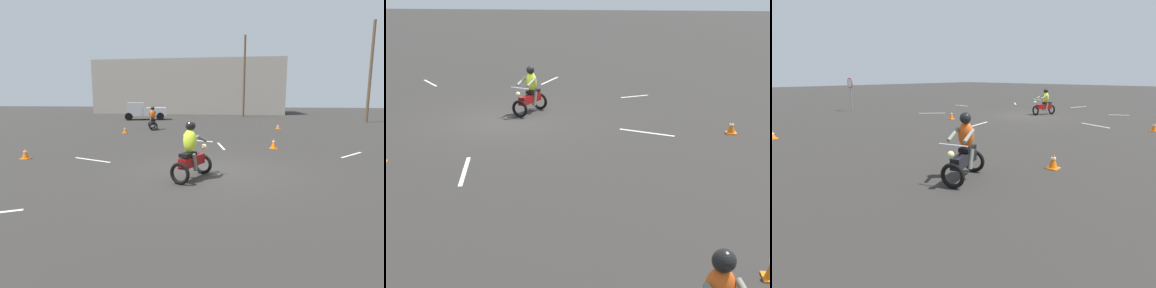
{
  "view_description": "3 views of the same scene",
  "coord_description": "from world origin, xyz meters",
  "views": [
    {
      "loc": [
        0.68,
        -9.13,
        2.29
      ],
      "look_at": [
        -0.52,
        -1.0,
        1.0
      ],
      "focal_mm": 28.0,
      "sensor_mm": 36.0,
      "label": 1
    },
    {
      "loc": [
        -4.06,
        16.86,
        4.59
      ],
      "look_at": [
        -2.85,
        5.22,
        0.9
      ],
      "focal_mm": 50.0,
      "sensor_mm": 36.0,
      "label": 2
    },
    {
      "loc": [
        -9.98,
        16.55,
        2.53
      ],
      "look_at": [
        -5.18,
        11.44,
        0.9
      ],
      "focal_mm": 28.0,
      "sensor_mm": 36.0,
      "label": 3
    }
  ],
  "objects": [
    {
      "name": "lane_stripe_e",
      "position": [
        7.34,
        -1.53,
        0.0
      ],
      "size": [
        1.46,
        0.19,
        0.01
      ],
      "primitive_type": "cube",
      "rotation": [
        0.0,
        0.0,
        1.51
      ],
      "color": "silver",
      "rests_on": "ground"
    },
    {
      "name": "lane_stripe_n",
      "position": [
        -0.0,
        4.87,
        0.0
      ],
      "size": [
        0.5,
        2.02,
        0.01
      ],
      "primitive_type": "cube",
      "rotation": [
        0.0,
        0.0,
        3.34
      ],
      "color": "silver",
      "rests_on": "ground"
    },
    {
      "name": "traffic_cone_mid_left",
      "position": [
        -7.09,
        0.82,
        0.2
      ],
      "size": [
        0.32,
        0.32,
        0.41
      ],
      "color": "orange",
      "rests_on": "ground"
    },
    {
      "name": "motorcycle_rider_foreground",
      "position": [
        -0.53,
        -1.03,
        0.73
      ],
      "size": [
        1.09,
        1.54,
        1.66
      ],
      "rotation": [
        0.0,
        0.0,
        5.91
      ],
      "color": "black",
      "rests_on": "ground"
    },
    {
      "name": "lane_stripe_ne",
      "position": [
        5.29,
        3.44,
        0.0
      ],
      "size": [
        1.25,
        1.39,
        0.01
      ],
      "primitive_type": "cube",
      "rotation": [
        0.0,
        0.0,
        2.41
      ],
      "color": "silver",
      "rests_on": "ground"
    },
    {
      "name": "motorcycle_rider_background",
      "position": [
        -5.16,
        11.41,
        0.73
      ],
      "size": [
        1.06,
        1.55,
        1.66
      ],
      "rotation": [
        0.0,
        0.0,
        0.35
      ],
      "color": "black",
      "rests_on": "ground"
    },
    {
      "name": "lane_stripe_sw",
      "position": [
        -4.14,
        -4.12,
        0.0
      ],
      "size": [
        1.1,
        0.67,
        0.01
      ],
      "primitive_type": "cube",
      "rotation": [
        0.0,
        0.0,
        5.22
      ],
      "color": "silver",
      "rests_on": "ground"
    },
    {
      "name": "traffic_cone_near_left",
      "position": [
        2.37,
        4.5,
        0.23
      ],
      "size": [
        0.32,
        0.32,
        0.47
      ],
      "color": "orange",
      "rests_on": "ground"
    },
    {
      "name": "lane_stripe_se",
      "position": [
        4.98,
        -5.98,
        0.0
      ],
      "size": [
        1.15,
        1.43,
        0.01
      ],
      "primitive_type": "cube",
      "rotation": [
        0.0,
        0.0,
        6.94
      ],
      "color": "silver",
      "rests_on": "ground"
    },
    {
      "name": "lane_stripe_w",
      "position": [
        -4.53,
        1.01,
        0.0
      ],
      "size": [
        1.69,
        0.71,
        0.01
      ],
      "primitive_type": "cube",
      "rotation": [
        0.0,
        0.0,
        4.35
      ],
      "color": "silver",
      "rests_on": "ground"
    },
    {
      "name": "stop_sign",
      "position": [
        10.31,
        6.56,
        1.63
      ],
      "size": [
        0.7,
        0.08,
        2.3
      ],
      "color": "slate",
      "rests_on": "ground"
    },
    {
      "name": "lane_stripe_s",
      "position": [
        -0.26,
        -7.09,
        0.0
      ],
      "size": [
        0.57,
        1.92,
        0.01
      ],
      "primitive_type": "cube",
      "rotation": [
        0.0,
        0.0,
        6.04
      ],
      "color": "silver",
      "rests_on": "ground"
    },
    {
      "name": "ground_plane",
      "position": [
        0.0,
        0.0,
        0.0
      ],
      "size": [
        120.0,
        120.0,
        0.0
      ],
      "primitive_type": "plane",
      "color": "#2D2B28"
    },
    {
      "name": "traffic_cone_mid_center",
      "position": [
        -6.36,
        9.13,
        0.21
      ],
      "size": [
        0.32,
        0.32,
        0.43
      ],
      "color": "orange",
      "rests_on": "ground"
    },
    {
      "name": "traffic_cone_near_right",
      "position": [
        3.71,
        13.24,
        0.15
      ],
      "size": [
        0.32,
        0.32,
        0.31
      ],
      "color": "orange",
      "rests_on": "ground"
    }
  ]
}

